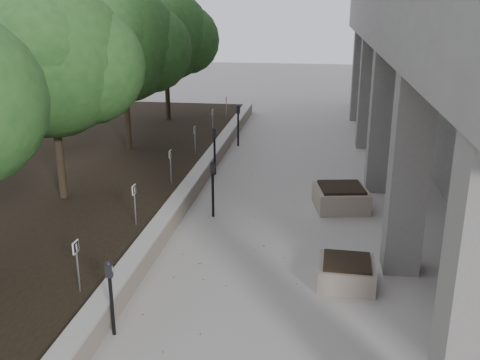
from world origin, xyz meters
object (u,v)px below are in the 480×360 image
Objects in this scene: parking_meter_4 at (215,151)px; planter_back at (341,197)px; crabapple_tree_5 at (166,55)px; planter_front at (346,272)px; parking_meter_3 at (213,189)px; crabapple_tree_4 at (124,69)px; parking_meter_5 at (238,126)px; crabapple_tree_3 at (53,92)px; parking_meter_2 at (111,298)px.

planter_back is at bearing -41.16° from parking_meter_4.
crabapple_tree_5 is 14.92m from planter_front.
planter_front is at bearing -68.50° from parking_meter_4.
parking_meter_3 is 1.38× the size of planter_front.
crabapple_tree_4 reaches higher than parking_meter_5.
crabapple_tree_3 is at bearing 172.23° from parking_meter_3.
parking_meter_2 is at bearing -149.27° from planter_front.
parking_meter_3 is (3.88, -4.76, -2.38)m from crabapple_tree_4.
planter_front is at bearing -61.00° from crabapple_tree_5.
crabapple_tree_5 is 10.77m from parking_meter_3.
crabapple_tree_3 is 8.15m from planter_front.
planter_back is (3.84, 6.39, -0.36)m from parking_meter_2.
crabapple_tree_4 is 4.79m from parking_meter_5.
parking_meter_3 reaches higher than planter_front.
parking_meter_5 is at bearing 82.23° from parking_meter_3.
crabapple_tree_5 is 7.44m from parking_meter_4.
crabapple_tree_4 is 10.88m from parking_meter_2.
parking_meter_3 is (0.62, 5.32, 0.07)m from parking_meter_2.
parking_meter_3 is at bearing 136.63° from planter_front.
parking_meter_5 is at bearing 109.75° from planter_front.
crabapple_tree_3 is 6.52m from parking_meter_2.
parking_meter_3 reaches higher than parking_meter_2.
planter_front is at bearing -47.71° from crabapple_tree_4.
parking_meter_3 reaches higher than planter_back.
parking_meter_5 is 7.09m from planter_back.
crabapple_tree_4 is at bearing -90.00° from crabapple_tree_5.
planter_front is 4.11m from planter_back.
crabapple_tree_5 reaches higher than parking_meter_3.
parking_meter_2 reaches higher than planter_back.
parking_meter_5 reaches higher than planter_front.
parking_meter_2 is 0.90× the size of parking_meter_3.
parking_meter_4 is 1.42× the size of planter_front.
crabapple_tree_4 is at bearing 132.29° from planter_front.
parking_meter_3 is 3.56m from parking_meter_4.
crabapple_tree_4 reaches higher than parking_meter_4.
crabapple_tree_3 is 5.48m from parking_meter_4.
crabapple_tree_5 reaches higher than planter_back.
parking_meter_4 is 4.58m from planter_back.
parking_meter_4 reaches higher than parking_meter_3.
parking_meter_2 is at bearing -77.78° from crabapple_tree_5.
parking_meter_5 is (3.45, 7.37, -2.33)m from crabapple_tree_3.
crabapple_tree_3 is at bearing -140.00° from parking_meter_4.
crabapple_tree_3 is 8.46m from parking_meter_5.
crabapple_tree_4 is 10.93m from planter_front.
crabapple_tree_5 reaches higher than planter_front.
crabapple_tree_5 is at bearing 119.00° from planter_front.
planter_front is (7.10, -12.80, -2.87)m from crabapple_tree_5.
crabapple_tree_3 is at bearing 116.49° from parking_meter_2.
crabapple_tree_4 is at bearing -158.45° from parking_meter_5.
parking_meter_5 is 1.20× the size of planter_back.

